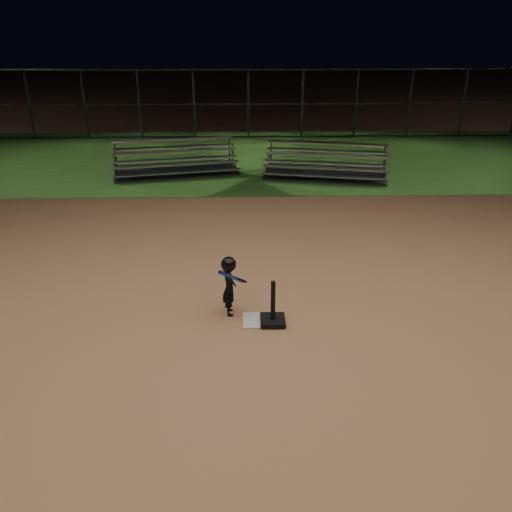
{
  "coord_description": "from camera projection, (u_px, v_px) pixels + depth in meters",
  "views": [
    {
      "loc": [
        -0.19,
        -6.98,
        4.37
      ],
      "look_at": [
        0.0,
        1.0,
        0.65
      ],
      "focal_mm": 37.01,
      "sensor_mm": 36.0,
      "label": 1
    }
  ],
  "objects": [
    {
      "name": "bleacher_left",
      "position": [
        176.0,
        166.0,
        15.62
      ],
      "size": [
        3.84,
        2.41,
        0.87
      ],
      "rotation": [
        0.0,
        0.0,
        0.2
      ],
      "color": "#B1B1B6",
      "rests_on": "ground"
    },
    {
      "name": "ground",
      "position": [
        258.0,
        321.0,
        8.17
      ],
      "size": [
        80.0,
        80.0,
        0.0
      ],
      "primitive_type": "plane",
      "color": "#B37A51",
      "rests_on": "ground"
    },
    {
      "name": "batting_tee",
      "position": [
        273.0,
        315.0,
        8.06
      ],
      "size": [
        0.38,
        0.38,
        0.7
      ],
      "color": "black",
      "rests_on": "home_plate"
    },
    {
      "name": "child_batter",
      "position": [
        229.0,
        284.0,
        8.16
      ],
      "size": [
        0.44,
        0.56,
        0.98
      ],
      "rotation": [
        0.0,
        0.0,
        1.71
      ],
      "color": "black",
      "rests_on": "ground"
    },
    {
      "name": "backstop_fence",
      "position": [
        248.0,
        104.0,
        19.43
      ],
      "size": [
        20.08,
        0.08,
        2.5
      ],
      "color": "#38383D",
      "rests_on": "ground"
    },
    {
      "name": "home_plate",
      "position": [
        258.0,
        320.0,
        8.17
      ],
      "size": [
        0.45,
        0.45,
        0.02
      ],
      "primitive_type": "cube",
      "color": "beige",
      "rests_on": "ground"
    },
    {
      "name": "grass_strip",
      "position": [
        250.0,
        158.0,
        17.23
      ],
      "size": [
        60.0,
        8.0,
        0.01
      ],
      "primitive_type": "cube",
      "color": "#254F19",
      "rests_on": "ground"
    },
    {
      "name": "bleacher_right",
      "position": [
        325.0,
        170.0,
        15.3
      ],
      "size": [
        3.73,
        2.33,
        0.85
      ],
      "rotation": [
        0.0,
        0.0,
        -0.2
      ],
      "color": "#B3B2B7",
      "rests_on": "ground"
    }
  ]
}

